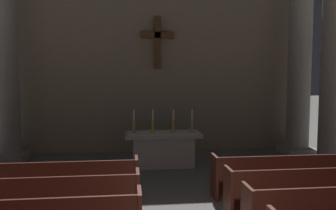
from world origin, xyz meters
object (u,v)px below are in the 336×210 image
at_px(altar, 163,148).
at_px(candlestick_inner_left, 153,125).
at_px(column_right_third, 335,66).
at_px(pew_right_row_4, 281,175).
at_px(pew_left_row_4, 64,182).
at_px(candlestick_outer_left, 134,126).
at_px(pew_left_row_3, 53,200).
at_px(candlestick_inner_right, 173,125).
at_px(pew_right_row_3, 305,190).
at_px(column_left_fourth, 5,67).
at_px(column_right_fourth, 299,68).
at_px(candlestick_outer_right, 192,125).

height_order(altar, candlestick_inner_left, candlestick_inner_left).
bearing_deg(column_right_third, pew_right_row_4, -140.78).
relative_size(pew_left_row_4, candlestick_inner_left, 4.54).
bearing_deg(candlestick_outer_left, pew_left_row_3, -111.13).
relative_size(pew_left_row_3, candlestick_inner_right, 4.54).
bearing_deg(pew_right_row_4, pew_right_row_3, -90.00).
bearing_deg(pew_left_row_3, altar, 58.69).
relative_size(column_right_third, column_left_fourth, 1.00).
distance_m(pew_right_row_4, column_right_third, 3.97).
xyz_separation_m(pew_left_row_3, pew_right_row_3, (4.66, 0.00, 0.00)).
distance_m(pew_left_row_4, column_right_fourth, 8.49).
bearing_deg(pew_left_row_4, altar, 50.14).
xyz_separation_m(candlestick_outer_left, candlestick_inner_right, (1.15, 0.00, 0.00)).
relative_size(pew_left_row_3, column_left_fourth, 0.50).
xyz_separation_m(column_left_fourth, candlestick_inner_right, (5.05, -1.20, -1.71)).
xyz_separation_m(column_right_fourth, candlestick_inner_right, (-4.45, -1.20, -1.71)).
xyz_separation_m(column_right_third, column_right_fourth, (0.00, 2.02, 0.00)).
distance_m(pew_right_row_4, candlestick_outer_left, 4.30).
height_order(altar, candlestick_inner_right, candlestick_inner_right).
xyz_separation_m(candlestick_inner_right, candlestick_outer_right, (0.55, 0.00, 0.00)).
height_order(candlestick_inner_right, candlestick_outer_right, same).
height_order(pew_right_row_4, candlestick_outer_left, candlestick_outer_left).
height_order(altar, candlestick_outer_right, candlestick_outer_right).
xyz_separation_m(altar, candlestick_outer_left, (-0.85, -0.00, 0.69)).
height_order(column_right_fourth, altar, column_right_fourth).
bearing_deg(pew_right_row_3, pew_left_row_4, 167.43).
xyz_separation_m(pew_right_row_3, column_right_fourth, (2.42, 5.03, 2.45)).
xyz_separation_m(pew_left_row_4, altar, (2.33, 2.79, 0.06)).
xyz_separation_m(pew_left_row_4, column_right_fourth, (7.08, 3.99, 2.45)).
bearing_deg(pew_left_row_3, pew_right_row_3, 0.00).
bearing_deg(altar, pew_right_row_3, -58.69).
distance_m(column_left_fourth, candlestick_inner_left, 4.91).
relative_size(pew_right_row_3, column_right_fourth, 0.50).
distance_m(column_right_fourth, candlestick_outer_right, 4.42).
distance_m(pew_left_row_3, pew_right_row_3, 4.66).
bearing_deg(candlestick_inner_right, pew_right_row_3, -62.07).
bearing_deg(pew_right_row_4, candlestick_outer_left, 138.72).
height_order(pew_left_row_4, candlestick_inner_left, candlestick_inner_left).
bearing_deg(pew_left_row_3, pew_left_row_4, 90.00).
xyz_separation_m(altar, candlestick_outer_right, (0.85, -0.00, 0.69)).
bearing_deg(column_left_fourth, column_right_third, -12.02).
distance_m(pew_right_row_3, column_right_fourth, 6.10).
distance_m(pew_right_row_4, column_right_fourth, 5.27).
bearing_deg(altar, column_right_third, -9.81).
relative_size(candlestick_inner_right, candlestick_outer_right, 1.00).
relative_size(pew_left_row_3, pew_right_row_3, 1.00).
relative_size(pew_left_row_4, candlestick_outer_left, 4.54).
bearing_deg(candlestick_outer_right, column_right_fourth, 17.12).
xyz_separation_m(pew_left_row_3, candlestick_inner_right, (2.63, 3.83, 0.75)).
height_order(pew_left_row_3, column_right_third, column_right_third).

